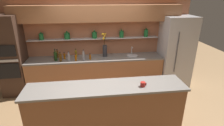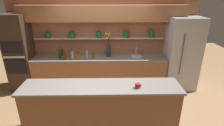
{
  "view_description": "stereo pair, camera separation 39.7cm",
  "coord_description": "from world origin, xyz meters",
  "px_view_note": "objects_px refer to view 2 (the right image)",
  "views": [
    {
      "loc": [
        -0.25,
        -3.32,
        2.57
      ],
      "look_at": [
        0.22,
        0.34,
        1.1
      ],
      "focal_mm": 28.0,
      "sensor_mm": 36.0,
      "label": 1
    },
    {
      "loc": [
        0.15,
        -3.35,
        2.57
      ],
      "look_at": [
        0.22,
        0.34,
        1.1
      ],
      "focal_mm": 28.0,
      "sensor_mm": 36.0,
      "label": 2
    }
  ],
  "objects_px": {
    "oven_tower": "(20,53)",
    "sink_fixture": "(136,56)",
    "refrigerator": "(182,54)",
    "bottle_wine_4": "(60,54)",
    "bottle_sauce_6": "(79,57)",
    "bottle_spirit_2": "(72,56)",
    "bottle_oil_1": "(80,53)",
    "bottle_spirit_7": "(87,55)",
    "bottle_sauce_5": "(69,55)",
    "flower_vase": "(108,48)",
    "bottle_sauce_3": "(93,56)",
    "coffee_mug": "(137,86)",
    "bottle_spirit_8": "(64,56)",
    "bottle_spirit_0": "(63,52)"
  },
  "relations": [
    {
      "from": "bottle_sauce_5",
      "to": "coffee_mug",
      "type": "xyz_separation_m",
      "value": [
        1.61,
        -1.9,
        0.06
      ]
    },
    {
      "from": "oven_tower",
      "to": "bottle_wine_4",
      "type": "relative_size",
      "value": 6.59
    },
    {
      "from": "sink_fixture",
      "to": "refrigerator",
      "type": "bearing_deg",
      "value": -2.22
    },
    {
      "from": "bottle_oil_1",
      "to": "bottle_spirit_7",
      "type": "bearing_deg",
      "value": -48.37
    },
    {
      "from": "bottle_sauce_5",
      "to": "bottle_sauce_6",
      "type": "xyz_separation_m",
      "value": [
        0.31,
        -0.18,
        0.0
      ]
    },
    {
      "from": "refrigerator",
      "to": "bottle_wine_4",
      "type": "height_order",
      "value": "refrigerator"
    },
    {
      "from": "flower_vase",
      "to": "bottle_spirit_8",
      "type": "bearing_deg",
      "value": -168.57
    },
    {
      "from": "sink_fixture",
      "to": "coffee_mug",
      "type": "relative_size",
      "value": 2.79
    },
    {
      "from": "bottle_spirit_8",
      "to": "bottle_oil_1",
      "type": "bearing_deg",
      "value": 34.97
    },
    {
      "from": "bottle_spirit_8",
      "to": "bottle_spirit_2",
      "type": "bearing_deg",
      "value": -3.18
    },
    {
      "from": "flower_vase",
      "to": "bottle_spirit_2",
      "type": "xyz_separation_m",
      "value": [
        -0.96,
        -0.25,
        -0.12
      ]
    },
    {
      "from": "bottle_sauce_5",
      "to": "bottle_sauce_6",
      "type": "bearing_deg",
      "value": -30.31
    },
    {
      "from": "bottle_spirit_7",
      "to": "bottle_spirit_8",
      "type": "xyz_separation_m",
      "value": [
        -0.59,
        -0.02,
        -0.02
      ]
    },
    {
      "from": "oven_tower",
      "to": "bottle_spirit_0",
      "type": "relative_size",
      "value": 8.7
    },
    {
      "from": "bottle_oil_1",
      "to": "bottle_wine_4",
      "type": "bearing_deg",
      "value": -160.7
    },
    {
      "from": "bottle_spirit_0",
      "to": "bottle_oil_1",
      "type": "distance_m",
      "value": 0.51
    },
    {
      "from": "oven_tower",
      "to": "bottle_wine_4",
      "type": "xyz_separation_m",
      "value": [
        1.12,
        -0.08,
        -0.01
      ]
    },
    {
      "from": "oven_tower",
      "to": "sink_fixture",
      "type": "bearing_deg",
      "value": 0.22
    },
    {
      "from": "refrigerator",
      "to": "coffee_mug",
      "type": "height_order",
      "value": "refrigerator"
    },
    {
      "from": "bottle_spirit_8",
      "to": "bottle_spirit_0",
      "type": "bearing_deg",
      "value": 112.82
    },
    {
      "from": "refrigerator",
      "to": "bottle_oil_1",
      "type": "relative_size",
      "value": 8.33
    },
    {
      "from": "coffee_mug",
      "to": "bottle_wine_4",
      "type": "bearing_deg",
      "value": 135.1
    },
    {
      "from": "flower_vase",
      "to": "coffee_mug",
      "type": "bearing_deg",
      "value": -75.49
    },
    {
      "from": "oven_tower",
      "to": "bottle_spirit_8",
      "type": "relative_size",
      "value": 8.2
    },
    {
      "from": "oven_tower",
      "to": "bottle_sauce_6",
      "type": "xyz_separation_m",
      "value": [
        1.65,
        -0.18,
        -0.05
      ]
    },
    {
      "from": "bottle_spirit_2",
      "to": "coffee_mug",
      "type": "height_order",
      "value": "bottle_spirit_2"
    },
    {
      "from": "bottle_sauce_3",
      "to": "refrigerator",
      "type": "bearing_deg",
      "value": 1.86
    },
    {
      "from": "flower_vase",
      "to": "bottle_sauce_6",
      "type": "relative_size",
      "value": 3.41
    },
    {
      "from": "bottle_wine_4",
      "to": "bottle_sauce_5",
      "type": "xyz_separation_m",
      "value": [
        0.21,
        0.08,
        -0.04
      ]
    },
    {
      "from": "refrigerator",
      "to": "sink_fixture",
      "type": "height_order",
      "value": "refrigerator"
    },
    {
      "from": "bottle_spirit_2",
      "to": "oven_tower",
      "type": "bearing_deg",
      "value": 173.21
    },
    {
      "from": "bottle_wine_4",
      "to": "coffee_mug",
      "type": "bearing_deg",
      "value": -44.9
    },
    {
      "from": "oven_tower",
      "to": "bottle_sauce_3",
      "type": "xyz_separation_m",
      "value": [
        2.02,
        -0.12,
        -0.06
      ]
    },
    {
      "from": "flower_vase",
      "to": "bottle_oil_1",
      "type": "xyz_separation_m",
      "value": [
        -0.8,
        0.03,
        -0.13
      ]
    },
    {
      "from": "refrigerator",
      "to": "bottle_spirit_7",
      "type": "relative_size",
      "value": 7.1
    },
    {
      "from": "flower_vase",
      "to": "bottle_wine_4",
      "type": "xyz_separation_m",
      "value": [
        -1.31,
        -0.15,
        -0.11
      ]
    },
    {
      "from": "flower_vase",
      "to": "bottle_sauce_5",
      "type": "xyz_separation_m",
      "value": [
        -1.1,
        -0.07,
        -0.15
      ]
    },
    {
      "from": "refrigerator",
      "to": "bottle_sauce_3",
      "type": "relative_size",
      "value": 12.38
    },
    {
      "from": "oven_tower",
      "to": "flower_vase",
      "type": "distance_m",
      "value": 2.44
    },
    {
      "from": "bottle_spirit_2",
      "to": "bottle_spirit_8",
      "type": "xyz_separation_m",
      "value": [
        -0.22,
        0.01,
        -0.01
      ]
    },
    {
      "from": "refrigerator",
      "to": "bottle_spirit_2",
      "type": "bearing_deg",
      "value": -177.35
    },
    {
      "from": "bottle_spirit_2",
      "to": "bottle_oil_1",
      "type": "bearing_deg",
      "value": 59.47
    },
    {
      "from": "oven_tower",
      "to": "bottle_sauce_6",
      "type": "distance_m",
      "value": 1.66
    },
    {
      "from": "bottle_sauce_3",
      "to": "bottle_sauce_5",
      "type": "relative_size",
      "value": 0.86
    },
    {
      "from": "flower_vase",
      "to": "bottle_sauce_3",
      "type": "distance_m",
      "value": 0.48
    },
    {
      "from": "bottle_spirit_7",
      "to": "coffee_mug",
      "type": "distance_m",
      "value": 2.07
    },
    {
      "from": "bottle_sauce_5",
      "to": "bottle_sauce_6",
      "type": "relative_size",
      "value": 0.96
    },
    {
      "from": "refrigerator",
      "to": "bottle_sauce_6",
      "type": "bearing_deg",
      "value": -177.14
    },
    {
      "from": "sink_fixture",
      "to": "bottle_spirit_0",
      "type": "distance_m",
      "value": 2.09
    },
    {
      "from": "bottle_wine_4",
      "to": "bottle_sauce_6",
      "type": "xyz_separation_m",
      "value": [
        0.53,
        -0.1,
        -0.04
      ]
    }
  ]
}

